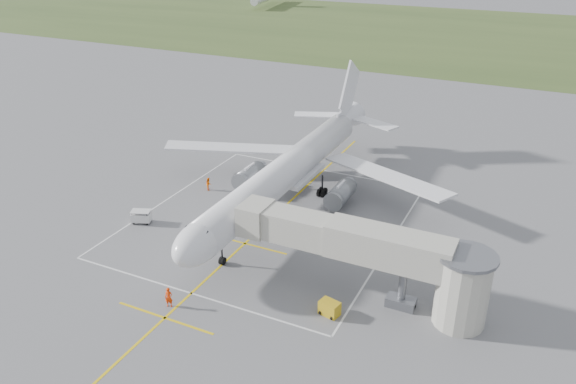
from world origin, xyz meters
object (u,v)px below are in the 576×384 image
at_px(jet_bridge, 380,255).
at_px(ramp_worker_nose, 169,297).
at_px(airliner, 288,170).
at_px(baggage_cart, 141,217).
at_px(ramp_worker_wing, 209,184).
at_px(gpu_unit, 329,308).

distance_m(jet_bridge, ramp_worker_nose, 19.01).
distance_m(airliner, baggage_cart, 17.90).
bearing_deg(baggage_cart, ramp_worker_wing, 57.45).
bearing_deg(airliner, gpu_unit, -54.92).
bearing_deg(gpu_unit, jet_bridge, 64.09).
bearing_deg(baggage_cart, airliner, 20.58).
distance_m(baggage_cart, ramp_worker_nose, 16.79).
relative_size(baggage_cart, ramp_worker_nose, 1.30).
bearing_deg(ramp_worker_nose, jet_bridge, 8.10).
bearing_deg(jet_bridge, airliner, 137.81).
bearing_deg(ramp_worker_nose, airliner, 67.85).
relative_size(airliner, ramp_worker_wing, 28.02).
bearing_deg(airliner, ramp_worker_nose, -91.52).
xyz_separation_m(gpu_unit, ramp_worker_nose, (-13.30, -5.14, 0.31)).
bearing_deg(gpu_unit, ramp_worker_nose, -146.22).
relative_size(jet_bridge, ramp_worker_nose, 12.25).
bearing_deg(ramp_worker_wing, jet_bridge, -154.27).
distance_m(airliner, ramp_worker_nose, 23.47).
bearing_deg(gpu_unit, baggage_cart, 178.95).
bearing_deg(baggage_cart, jet_bridge, -26.64).
bearing_deg(ramp_worker_wing, baggage_cart, 131.47).
distance_m(gpu_unit, ramp_worker_nose, 14.26).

